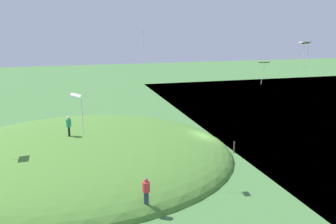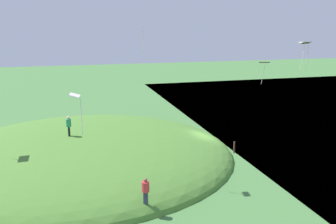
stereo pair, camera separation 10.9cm
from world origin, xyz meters
The scene contains 10 objects.
ground_plane centered at (0.00, 0.00, 0.00)m, with size 160.00×160.00×0.00m, color #437339.
grass_hill centered at (11.75, -0.69, 0.00)m, with size 27.14×24.95×4.94m, color #497B2F.
person_near_shore centered at (12.75, 0.41, 3.53)m, with size 0.52×0.52×1.73m.
person_walking_path centered at (8.35, 10.68, 1.85)m, with size 0.66×0.66×1.70m.
kite_1 centered at (12.18, 13.20, 8.09)m, with size 0.56×0.74×2.05m.
kite_3 centered at (-4.44, 7.51, 10.16)m, with size 0.76×0.52×1.91m.
kite_4 centered at (-6.44, 4.26, 9.85)m, with size 0.75×0.67×2.18m.
kite_5 centered at (7.40, 5.77, 11.21)m, with size 0.62×0.79×1.92m.
kite_9 centered at (-6.67, -2.05, 7.79)m, with size 1.28×1.10×2.31m.
mooring_post centered at (-1.87, 1.80, 0.56)m, with size 0.14×0.14×1.11m, color brown.
Camera 1 is at (12.50, 30.66, 11.55)m, focal length 38.55 mm.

